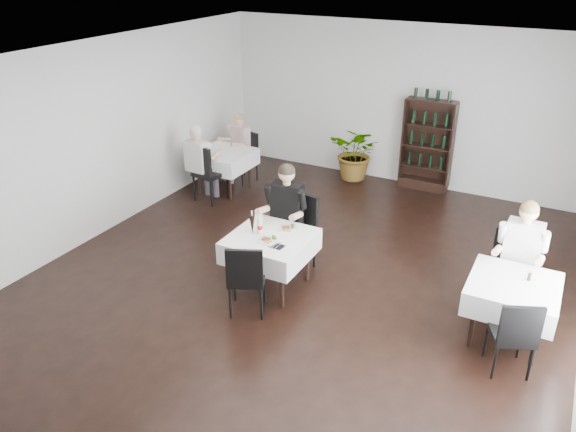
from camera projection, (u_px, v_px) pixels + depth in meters
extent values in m
plane|color=black|center=(291.00, 291.00, 7.55)|extent=(9.00, 9.00, 0.00)
plane|color=white|center=(291.00, 65.00, 6.25)|extent=(9.00, 9.00, 0.00)
plane|color=silver|center=(402.00, 106.00, 10.49)|extent=(7.00, 0.00, 7.00)
plane|color=silver|center=(83.00, 146.00, 8.37)|extent=(0.00, 9.00, 9.00)
cube|color=black|center=(423.00, 184.00, 10.70)|extent=(0.90, 0.28, 0.20)
cylinder|color=black|center=(233.00, 269.00, 7.39)|extent=(0.06, 0.06, 0.71)
cylinder|color=black|center=(261.00, 246.00, 7.97)|extent=(0.06, 0.06, 0.71)
cylinder|color=black|center=(282.00, 283.00, 7.08)|extent=(0.06, 0.06, 0.71)
cylinder|color=black|center=(307.00, 258.00, 7.66)|extent=(0.06, 0.06, 0.71)
cube|color=black|center=(270.00, 239.00, 7.36)|extent=(0.85, 0.85, 0.04)
cube|color=white|center=(271.00, 246.00, 7.41)|extent=(1.03, 1.03, 0.30)
cylinder|color=black|center=(199.00, 176.00, 10.39)|extent=(0.06, 0.06, 0.71)
cylinder|color=black|center=(220.00, 164.00, 10.94)|extent=(0.06, 0.06, 0.71)
cylinder|color=black|center=(230.00, 182.00, 10.11)|extent=(0.06, 0.06, 0.71)
cylinder|color=black|center=(249.00, 170.00, 10.65)|extent=(0.06, 0.06, 0.71)
cube|color=black|center=(224.00, 154.00, 10.36)|extent=(0.80, 0.80, 0.04)
cube|color=white|center=(224.00, 159.00, 10.41)|extent=(0.98, 0.98, 0.30)
cylinder|color=black|center=(473.00, 320.00, 6.38)|extent=(0.06, 0.06, 0.71)
cylinder|color=black|center=(484.00, 291.00, 6.92)|extent=(0.06, 0.06, 0.71)
cylinder|color=black|center=(537.00, 338.00, 6.09)|extent=(0.06, 0.06, 0.71)
cylinder|color=black|center=(543.00, 306.00, 6.64)|extent=(0.06, 0.06, 0.71)
cube|color=black|center=(514.00, 286.00, 6.34)|extent=(0.80, 0.80, 0.04)
cube|color=white|center=(513.00, 294.00, 6.39)|extent=(0.98, 0.98, 0.30)
imported|color=#28511C|center=(357.00, 153.00, 10.97)|extent=(1.02, 0.90, 1.09)
cylinder|color=black|center=(272.00, 253.00, 7.99)|extent=(0.04, 0.04, 0.50)
cylinder|color=black|center=(291.00, 242.00, 8.28)|extent=(0.04, 0.04, 0.50)
cylinder|color=black|center=(295.00, 263.00, 7.73)|extent=(0.04, 0.04, 0.50)
cylinder|color=black|center=(314.00, 252.00, 8.03)|extent=(0.04, 0.04, 0.50)
cube|color=black|center=(293.00, 235.00, 7.88)|extent=(0.60, 0.60, 0.08)
cube|color=black|center=(304.00, 211.00, 7.91)|extent=(0.50, 0.17, 0.54)
cylinder|color=black|center=(265.00, 287.00, 7.25)|extent=(0.04, 0.04, 0.45)
cylinder|color=black|center=(262.00, 304.00, 6.90)|extent=(0.04, 0.04, 0.45)
cylinder|color=black|center=(235.00, 286.00, 7.27)|extent=(0.04, 0.04, 0.45)
cylinder|color=black|center=(230.00, 303.00, 6.92)|extent=(0.04, 0.04, 0.45)
cube|color=black|center=(247.00, 278.00, 6.97)|extent=(0.59, 0.59, 0.07)
cube|color=black|center=(244.00, 268.00, 6.67)|extent=(0.43, 0.23, 0.49)
cylinder|color=black|center=(229.00, 170.00, 11.02)|extent=(0.03, 0.03, 0.44)
cylinder|color=black|center=(244.00, 165.00, 11.26)|extent=(0.03, 0.03, 0.44)
cylinder|color=black|center=(242.00, 175.00, 10.78)|extent=(0.03, 0.03, 0.44)
cylinder|color=black|center=(257.00, 170.00, 11.02)|extent=(0.03, 0.03, 0.44)
cube|color=black|center=(243.00, 158.00, 10.91)|extent=(0.55, 0.55, 0.07)
cube|color=black|center=(250.00, 143.00, 10.93)|extent=(0.43, 0.17, 0.48)
cylinder|color=black|center=(228.00, 186.00, 10.20)|extent=(0.04, 0.04, 0.49)
cylinder|color=black|center=(211.00, 194.00, 9.90)|extent=(0.04, 0.04, 0.49)
cylinder|color=black|center=(211.00, 181.00, 10.44)|extent=(0.04, 0.04, 0.49)
cylinder|color=black|center=(194.00, 188.00, 10.13)|extent=(0.04, 0.04, 0.49)
cube|color=black|center=(210.00, 173.00, 10.05)|extent=(0.57, 0.57, 0.07)
cube|color=black|center=(200.00, 161.00, 9.76)|extent=(0.49, 0.13, 0.54)
cylinder|color=black|center=(492.00, 294.00, 7.10)|extent=(0.03, 0.03, 0.45)
cylinder|color=black|center=(490.00, 278.00, 7.43)|extent=(0.03, 0.03, 0.45)
cylinder|color=black|center=(524.00, 298.00, 7.01)|extent=(0.03, 0.03, 0.45)
cylinder|color=black|center=(521.00, 282.00, 7.35)|extent=(0.03, 0.03, 0.45)
cube|color=black|center=(510.00, 271.00, 7.11)|extent=(0.54, 0.54, 0.07)
cube|color=black|center=(512.00, 246.00, 7.17)|extent=(0.45, 0.15, 0.49)
cylinder|color=black|center=(520.00, 342.00, 6.25)|extent=(0.03, 0.03, 0.43)
cylinder|color=black|center=(530.00, 364.00, 5.92)|extent=(0.03, 0.03, 0.43)
cylinder|color=black|center=(486.00, 340.00, 6.28)|extent=(0.03, 0.03, 0.43)
cylinder|color=black|center=(494.00, 363.00, 5.94)|extent=(0.03, 0.03, 0.43)
cube|color=black|center=(511.00, 334.00, 5.99)|extent=(0.56, 0.56, 0.07)
cube|color=black|center=(521.00, 326.00, 5.71)|extent=(0.41, 0.21, 0.47)
cube|color=#393940|center=(275.00, 231.00, 7.83)|extent=(0.19, 0.47, 0.15)
cylinder|color=#393940|center=(269.00, 258.00, 7.82)|extent=(0.12, 0.12, 0.53)
cube|color=#393940|center=(289.00, 234.00, 7.76)|extent=(0.19, 0.47, 0.15)
cylinder|color=#393940|center=(284.00, 261.00, 7.75)|extent=(0.12, 0.12, 0.53)
cube|color=black|center=(287.00, 203.00, 7.81)|extent=(0.45, 0.28, 0.59)
cylinder|color=tan|center=(262.00, 210.00, 7.66)|extent=(0.12, 0.34, 0.17)
cylinder|color=tan|center=(296.00, 216.00, 7.49)|extent=(0.12, 0.34, 0.17)
sphere|color=tan|center=(287.00, 174.00, 7.60)|extent=(0.23, 0.23, 0.23)
sphere|color=black|center=(287.00, 171.00, 7.58)|extent=(0.23, 0.23, 0.23)
cube|color=#393940|center=(231.00, 154.00, 11.00)|extent=(0.25, 0.40, 0.13)
cylinder|color=#393940|center=(225.00, 170.00, 11.02)|extent=(0.10, 0.10, 0.45)
cube|color=#393940|center=(237.00, 156.00, 10.87)|extent=(0.25, 0.40, 0.13)
cylinder|color=#393940|center=(231.00, 172.00, 10.90)|extent=(0.10, 0.10, 0.45)
cube|color=#CCA8AA|center=(241.00, 138.00, 10.91)|extent=(0.41, 0.32, 0.50)
cylinder|color=tan|center=(224.00, 140.00, 10.91)|extent=(0.17, 0.29, 0.14)
cylinder|color=tan|center=(237.00, 145.00, 10.63)|extent=(0.17, 0.29, 0.14)
sphere|color=tan|center=(239.00, 119.00, 10.73)|extent=(0.19, 0.19, 0.19)
sphere|color=olive|center=(239.00, 118.00, 10.72)|extent=(0.19, 0.19, 0.19)
cube|color=#393940|center=(209.00, 171.00, 10.03)|extent=(0.16, 0.42, 0.14)
cylinder|color=#393940|center=(216.00, 184.00, 10.31)|extent=(0.11, 0.11, 0.49)
cube|color=#393940|center=(200.00, 169.00, 10.12)|extent=(0.16, 0.42, 0.14)
cylinder|color=#393940|center=(207.00, 182.00, 10.40)|extent=(0.11, 0.11, 0.49)
cube|color=silver|center=(197.00, 156.00, 9.79)|extent=(0.41, 0.24, 0.55)
cylinder|color=tan|center=(216.00, 155.00, 9.90)|extent=(0.09, 0.31, 0.15)
cylinder|color=tan|center=(196.00, 151.00, 10.11)|extent=(0.09, 0.31, 0.15)
sphere|color=tan|center=(196.00, 133.00, 9.62)|extent=(0.21, 0.21, 0.21)
sphere|color=beige|center=(195.00, 131.00, 9.61)|extent=(0.21, 0.21, 0.21)
cube|color=#393940|center=(506.00, 273.00, 6.85)|extent=(0.17, 0.45, 0.15)
cylinder|color=#393940|center=(498.00, 303.00, 6.85)|extent=(0.12, 0.12, 0.51)
cube|color=#393940|center=(524.00, 278.00, 6.76)|extent=(0.17, 0.45, 0.15)
cylinder|color=#393940|center=(516.00, 308.00, 6.76)|extent=(0.12, 0.12, 0.51)
cube|color=silver|center=(523.00, 244.00, 6.81)|extent=(0.43, 0.25, 0.58)
cylinder|color=tan|center=(497.00, 250.00, 6.71)|extent=(0.10, 0.33, 0.16)
cylinder|color=tan|center=(540.00, 261.00, 6.49)|extent=(0.10, 0.33, 0.16)
sphere|color=tan|center=(529.00, 212.00, 6.60)|extent=(0.22, 0.22, 0.22)
sphere|color=brown|center=(530.00, 209.00, 6.59)|extent=(0.22, 0.22, 0.22)
cube|color=white|center=(288.00, 229.00, 7.51)|extent=(0.31, 0.31, 0.02)
cube|color=#582B19|center=(286.00, 228.00, 7.50)|extent=(0.12, 0.12, 0.02)
sphere|color=#36671B|center=(293.00, 226.00, 7.50)|extent=(0.06, 0.06, 0.06)
cube|color=#9C6E47|center=(288.00, 230.00, 7.45)|extent=(0.09, 0.07, 0.02)
cube|color=white|center=(269.00, 240.00, 7.21)|extent=(0.28, 0.28, 0.02)
cube|color=#582B19|center=(266.00, 239.00, 7.20)|extent=(0.10, 0.08, 0.02)
sphere|color=#36671B|center=(274.00, 238.00, 7.20)|extent=(0.06, 0.06, 0.06)
cube|color=#9C6E47|center=(268.00, 241.00, 7.15)|extent=(0.11, 0.10, 0.02)
cone|color=black|center=(252.00, 225.00, 7.33)|extent=(0.08, 0.08, 0.27)
cylinder|color=silver|center=(252.00, 213.00, 7.26)|extent=(0.02, 0.02, 0.07)
cone|color=gold|center=(261.00, 225.00, 7.41)|extent=(0.06, 0.06, 0.21)
cylinder|color=silver|center=(261.00, 216.00, 7.35)|extent=(0.02, 0.02, 0.05)
cylinder|color=silver|center=(260.00, 226.00, 7.36)|extent=(0.07, 0.07, 0.22)
cylinder|color=#A5090E|center=(260.00, 227.00, 7.37)|extent=(0.07, 0.07, 0.06)
cylinder|color=silver|center=(260.00, 217.00, 7.30)|extent=(0.03, 0.03, 0.06)
cube|color=black|center=(277.00, 246.00, 7.09)|extent=(0.19, 0.15, 0.01)
cylinder|color=silver|center=(275.00, 245.00, 7.09)|extent=(0.03, 0.20, 0.01)
cylinder|color=silver|center=(278.00, 246.00, 7.07)|extent=(0.02, 0.20, 0.01)
cylinder|color=black|center=(529.00, 277.00, 6.35)|extent=(0.04, 0.04, 0.09)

